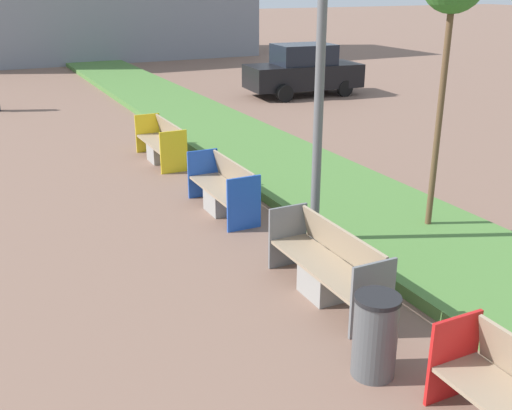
% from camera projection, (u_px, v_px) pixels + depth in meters
% --- Properties ---
extents(planter_grass_strip, '(2.80, 120.00, 0.18)m').
position_uv_depth(planter_grass_strip, '(295.00, 171.00, 13.09)').
color(planter_grass_strip, '#4C7A38').
rests_on(planter_grass_strip, ground).
extents(bench_grey_frame, '(0.65, 2.11, 0.94)m').
position_uv_depth(bench_grey_frame, '(328.00, 270.00, 7.99)').
color(bench_grey_frame, gray).
rests_on(bench_grey_frame, ground).
extents(bench_blue_frame, '(0.65, 1.93, 0.94)m').
position_uv_depth(bench_blue_frame, '(224.00, 193.00, 10.94)').
color(bench_blue_frame, gray).
rests_on(bench_blue_frame, ground).
extents(bench_yellow_frame, '(0.65, 2.02, 0.94)m').
position_uv_depth(bench_yellow_frame, '(162.00, 146.00, 14.04)').
color(bench_yellow_frame, gray).
rests_on(bench_yellow_frame, ground).
extents(litter_bin, '(0.49, 0.49, 0.94)m').
position_uv_depth(litter_bin, '(375.00, 336.00, 6.32)').
color(litter_bin, '#4C4F51').
rests_on(litter_bin, ground).
extents(parked_car_distant, '(4.34, 2.11, 1.86)m').
position_uv_depth(parked_car_distant, '(303.00, 71.00, 22.06)').
color(parked_car_distant, black).
rests_on(parked_car_distant, ground).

